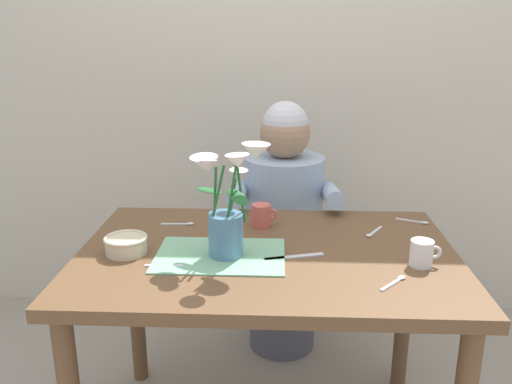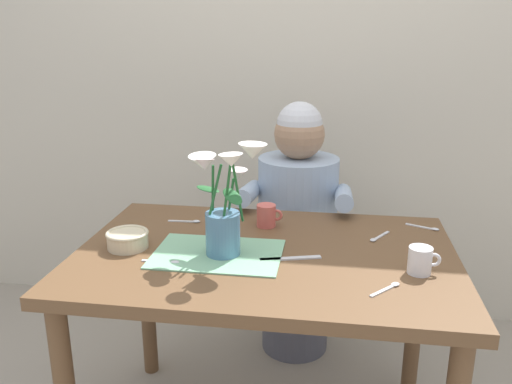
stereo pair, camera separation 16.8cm
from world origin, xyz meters
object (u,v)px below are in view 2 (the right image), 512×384
(coffee_cup, at_px, (420,260))
(flower_vase, at_px, (225,205))
(seated_person, at_px, (297,233))
(ceramic_mug, at_px, (267,216))
(ceramic_bowl, at_px, (128,239))
(dinner_knife, at_px, (291,258))

(coffee_cup, bearing_deg, flower_vase, 175.89)
(seated_person, height_order, coffee_cup, seated_person)
(ceramic_mug, bearing_deg, flower_vase, -109.24)
(seated_person, distance_m, ceramic_bowl, 0.85)
(flower_vase, relative_size, ceramic_mug, 3.85)
(seated_person, xyz_separation_m, dinner_knife, (0.03, -0.67, 0.18))
(flower_vase, relative_size, ceramic_bowl, 2.63)
(coffee_cup, bearing_deg, ceramic_bowl, 176.67)
(flower_vase, distance_m, dinner_knife, 0.26)
(flower_vase, height_order, dinner_knife, flower_vase)
(seated_person, relative_size, coffee_cup, 12.20)
(flower_vase, height_order, ceramic_bowl, flower_vase)
(seated_person, relative_size, ceramic_mug, 12.20)
(ceramic_bowl, height_order, dinner_knife, ceramic_bowl)
(seated_person, height_order, dinner_knife, seated_person)
(flower_vase, relative_size, coffee_cup, 3.85)
(ceramic_bowl, relative_size, coffee_cup, 1.46)
(flower_vase, height_order, coffee_cup, flower_vase)
(flower_vase, relative_size, dinner_knife, 1.88)
(dinner_knife, bearing_deg, seated_person, 76.45)
(coffee_cup, bearing_deg, seated_person, 119.76)
(ceramic_bowl, xyz_separation_m, coffee_cup, (0.90, -0.05, 0.01))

